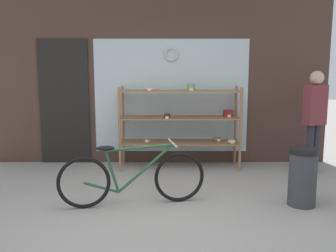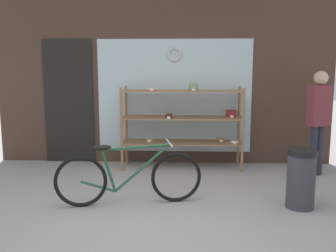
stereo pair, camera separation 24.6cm
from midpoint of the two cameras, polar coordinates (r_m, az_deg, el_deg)
ground_plane at (r=4.03m, az=-1.39°, el=-15.10°), size 30.00×30.00×0.00m
storefront_facade at (r=6.38m, az=-0.06°, el=9.65°), size 5.70×0.13×3.52m
display_case at (r=6.05m, az=3.77°, el=1.18°), size 1.94×0.50×1.37m
bicycle at (r=4.53m, az=-4.47°, el=-7.78°), size 1.74×0.52×0.75m
pedestrian at (r=6.08m, az=23.05°, el=1.53°), size 0.36×0.28×1.59m
trash_bin at (r=4.71m, az=21.06°, el=-7.21°), size 0.34×0.34×0.70m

